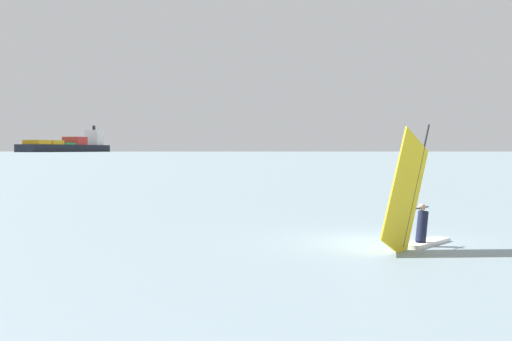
% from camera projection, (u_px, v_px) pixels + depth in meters
% --- Properties ---
extents(ground_plane, '(4000.00, 4000.00, 0.00)m').
position_uv_depth(ground_plane, '(381.00, 241.00, 20.77)').
color(ground_plane, gray).
extents(windsurfer, '(3.78, 2.45, 4.00)m').
position_uv_depth(windsurfer, '(415.00, 213.00, 19.35)').
color(windsurfer, white).
rests_on(windsurfer, ground_plane).
extents(cargo_ship, '(123.43, 158.06, 35.72)m').
position_uv_depth(cargo_ship, '(69.00, 146.00, 817.61)').
color(cargo_ship, black).
rests_on(cargo_ship, ground_plane).
extents(distant_headland, '(860.63, 462.99, 30.92)m').
position_uv_depth(distant_headland, '(196.00, 144.00, 1548.67)').
color(distant_headland, '#4C564C').
rests_on(distant_headland, ground_plane).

